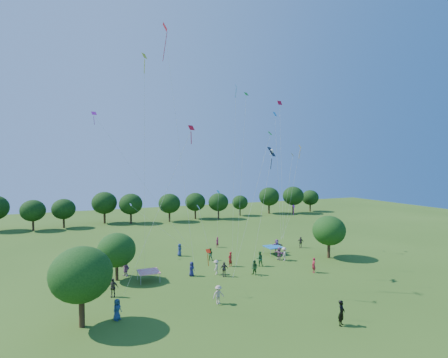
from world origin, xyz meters
TOP-DOWN VIEW (x-y plane):
  - ground at (0.00, 0.00)m, footprint 160.00×160.00m
  - near_tree_west at (-14.05, 9.08)m, footprint 4.74×4.74m
  - near_tree_north at (-10.39, 19.18)m, footprint 4.08×4.08m
  - near_tree_east at (16.66, 17.35)m, footprint 4.35×4.35m
  - treeline at (-1.73, 55.43)m, footprint 88.01×8.77m
  - tent_red_stripe at (-7.29, 17.53)m, footprint 2.20×2.20m
  - tent_blue at (10.81, 21.89)m, footprint 2.20×2.20m
  - man_in_black at (4.57, 1.38)m, footprint 0.88×0.81m
  - crowd_person_0 at (-1.44, 26.10)m, footprint 0.63×0.91m
  - crowd_person_1 at (2.98, 19.03)m, footprint 0.79×0.69m
  - crowd_person_2 at (4.14, 14.92)m, footprint 0.77×0.94m
  - crowd_person_3 at (-2.69, 9.00)m, footprint 1.15×0.60m
  - crowd_person_4 at (0.75, 15.77)m, footprint 1.02×0.56m
  - crowd_person_5 at (11.81, 22.58)m, footprint 1.85×1.13m
  - crowd_person_6 at (-2.51, 17.38)m, footprint 0.90×0.80m
  - crowd_person_7 at (10.85, 13.00)m, footprint 0.57×0.73m
  - crowd_person_8 at (1.68, 22.57)m, footprint 0.88×0.68m
  - crowd_person_9 at (0.25, 16.86)m, footprint 1.02×1.14m
  - crowd_person_10 at (16.55, 23.53)m, footprint 1.04×0.67m
  - crowd_person_11 at (10.03, 19.09)m, footprint 0.84×1.65m
  - crowd_person_12 at (-11.42, 9.24)m, footprint 0.93×0.91m
  - crowd_person_13 at (5.16, 28.67)m, footprint 0.69×0.60m
  - crowd_person_14 at (6.37, 17.74)m, footprint 1.00×0.72m
  - crowd_person_15 at (10.50, 18.64)m, footprint 1.15×1.17m
  - crowd_person_16 at (-11.26, 14.44)m, footprint 1.15×0.82m
  - crowd_person_17 at (-9.34, 20.33)m, footprint 1.29×1.72m
  - pirate_kite at (5.72, 14.02)m, footprint 3.07×1.32m
  - red_high_kite at (-5.12, 16.27)m, footprint 2.64×3.05m
  - small_kite_0 at (-6.45, 9.14)m, footprint 5.64×2.80m
  - small_kite_1 at (-2.56, 11.25)m, footprint 2.92×0.36m
  - small_kite_2 at (14.86, 23.95)m, footprint 1.53×1.20m
  - small_kite_3 at (2.39, 14.32)m, footprint 1.06×1.11m
  - small_kite_4 at (3.90, 19.72)m, footprint 0.44×1.13m
  - small_kite_5 at (15.48, 24.24)m, footprint 2.12×0.61m
  - small_kite_6 at (-5.80, 27.16)m, footprint 6.94×3.19m
  - small_kite_7 at (4.10, 25.74)m, footprint 0.61×0.59m
  - small_kite_8 at (14.68, 26.42)m, footprint 0.94×2.42m
  - small_kite_9 at (15.09, 22.53)m, footprint 1.57×2.57m
  - small_kite_10 at (-7.89, 15.60)m, footprint 0.62×2.99m
  - small_kite_11 at (2.80, 11.24)m, footprint 4.20×0.62m
  - small_kite_12 at (13.17, 25.18)m, footprint 1.05×1.34m
  - small_kite_13 at (-9.46, 28.33)m, footprint 11.92×4.75m
  - small_kite_14 at (-1.32, 17.90)m, footprint 1.61×1.44m

SIDE VIEW (x-z plane):
  - ground at x=0.00m, z-range 0.00..0.00m
  - crowd_person_13 at x=5.16m, z-range 0.00..1.55m
  - crowd_person_8 at x=1.68m, z-range 0.00..1.57m
  - crowd_person_6 at x=-2.51m, z-range 0.00..1.61m
  - crowd_person_9 at x=0.25m, z-range 0.00..1.63m
  - crowd_person_10 at x=16.55m, z-range 0.00..1.64m
  - crowd_person_4 at x=0.75m, z-range 0.00..1.66m
  - crowd_person_2 at x=4.14m, z-range 0.00..1.68m
  - crowd_person_0 at x=-1.44m, z-range 0.00..1.68m
  - crowd_person_11 at x=10.03m, z-range 0.00..1.68m
  - crowd_person_3 at x=-2.69m, z-range 0.00..1.69m
  - crowd_person_12 at x=-11.42m, z-range 0.00..1.72m
  - crowd_person_15 at x=10.50m, z-range 0.00..1.73m
  - crowd_person_7 at x=10.85m, z-range 0.00..1.74m
  - crowd_person_17 at x=-9.34m, z-range 0.00..1.76m
  - crowd_person_16 at x=-11.26m, z-range 0.00..1.79m
  - crowd_person_1 at x=2.98m, z-range 0.00..1.80m
  - crowd_person_14 at x=6.37m, z-range 0.00..1.82m
  - crowd_person_5 at x=11.81m, z-range 0.00..1.87m
  - man_in_black at x=4.57m, z-range 0.00..1.99m
  - tent_red_stripe at x=-7.29m, z-range 0.49..1.59m
  - tent_blue at x=10.81m, z-range 0.49..1.59m
  - near_tree_north at x=-10.39m, z-range 0.73..5.87m
  - near_tree_east at x=16.66m, z-range 0.86..6.51m
  - small_kite_1 at x=-2.56m, z-range 2.20..5.38m
  - treeline at x=-1.73m, z-range 0.70..7.48m
  - near_tree_west at x=-14.05m, z-range 0.98..7.23m
  - small_kite_5 at x=15.48m, z-range 2.85..7.95m
  - small_kite_6 at x=-5.80m, z-range 2.54..8.55m
  - small_kite_14 at x=-1.32m, z-range 3.63..10.24m
  - small_kite_7 at x=4.10m, z-range 3.68..11.22m
  - small_kite_2 at x=14.86m, z-range 4.77..17.59m
  - small_kite_11 at x=2.80m, z-range 4.63..19.18m
  - small_kite_0 at x=-6.45m, z-range 5.12..19.67m
  - small_kite_9 at x=15.09m, z-range 5.58..19.54m
  - pirate_kite at x=5.72m, z-range 7.15..20.30m
  - small_kite_3 at x=2.39m, z-range 5.11..24.04m
  - small_kite_13 at x=-9.46m, z-range 6.13..24.24m
  - small_kite_4 at x=3.90m, z-range 5.53..26.50m
  - small_kite_12 at x=13.17m, z-range 6.98..25.93m
  - small_kite_8 at x=14.68m, z-range 7.46..28.42m
  - small_kite_10 at x=-7.89m, z-range 7.00..29.02m
  - red_high_kite at x=-5.12m, z-range 9.27..35.10m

